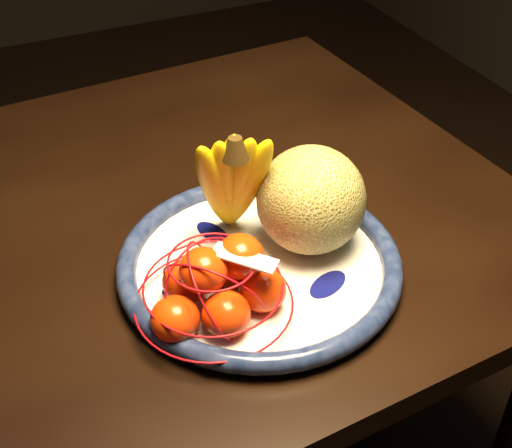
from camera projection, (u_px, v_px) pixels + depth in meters
name	position (u px, v px, depth m)	size (l,w,h in m)	color
dining_table	(30.00, 299.00, 0.96)	(1.43, 0.92, 0.69)	black
fruit_bowl	(259.00, 264.00, 0.88)	(0.35, 0.35, 0.03)	white
cantaloupe	(311.00, 200.00, 0.87)	(0.14, 0.14, 0.14)	olive
banana_bunch	(232.00, 179.00, 0.86)	(0.12, 0.12, 0.19)	#E9BB06
mandarin_bag	(217.00, 286.00, 0.80)	(0.20, 0.20, 0.11)	#FA3000
price_tag	(245.00, 258.00, 0.77)	(0.07, 0.03, 0.00)	white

